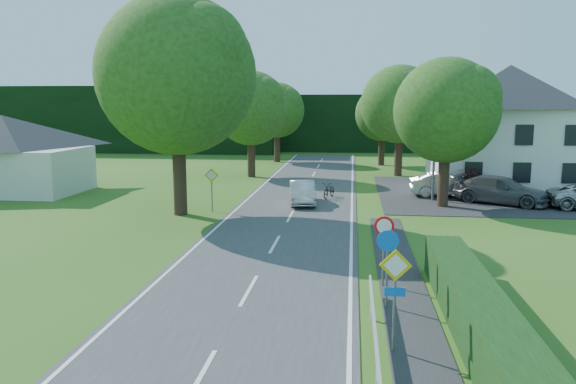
# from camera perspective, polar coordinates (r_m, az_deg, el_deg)

# --- Properties ---
(road) EXTENTS (7.00, 80.00, 0.04)m
(road) POSITION_cam_1_polar(r_m,az_deg,el_deg) (25.98, -0.74, -4.27)
(road) COLOR #393A3C
(road) RESTS_ON ground
(parking_pad) EXTENTS (14.00, 16.00, 0.04)m
(parking_pad) POSITION_cam_1_polar(r_m,az_deg,el_deg) (39.52, 19.33, -0.17)
(parking_pad) COLOR #262629
(parking_pad) RESTS_ON ground
(line_edge_left) EXTENTS (0.12, 80.00, 0.01)m
(line_edge_left) POSITION_cam_1_polar(r_m,az_deg,el_deg) (26.57, -7.73, -3.99)
(line_edge_left) COLOR white
(line_edge_left) RESTS_ON road
(line_edge_right) EXTENTS (0.12, 80.00, 0.01)m
(line_edge_right) POSITION_cam_1_polar(r_m,az_deg,el_deg) (25.77, 6.46, -4.38)
(line_edge_right) COLOR white
(line_edge_right) RESTS_ON road
(line_centre) EXTENTS (0.12, 80.00, 0.01)m
(line_centre) POSITION_cam_1_polar(r_m,az_deg,el_deg) (25.97, -0.74, -4.21)
(line_centre) COLOR white
(line_centre) RESTS_ON road
(tree_main) EXTENTS (9.40, 9.40, 11.64)m
(tree_main) POSITION_cam_1_polar(r_m,az_deg,el_deg) (30.51, -11.15, 8.54)
(tree_main) COLOR #234314
(tree_main) RESTS_ON ground
(tree_left_far) EXTENTS (7.00, 7.00, 8.58)m
(tree_left_far) POSITION_cam_1_polar(r_m,az_deg,el_deg) (45.85, -3.78, 6.89)
(tree_left_far) COLOR #234314
(tree_left_far) RESTS_ON ground
(tree_right_far) EXTENTS (7.40, 7.40, 9.09)m
(tree_right_far) POSITION_cam_1_polar(r_m,az_deg,el_deg) (47.24, 11.25, 7.11)
(tree_right_far) COLOR #234314
(tree_right_far) RESTS_ON ground
(tree_left_back) EXTENTS (6.60, 6.60, 8.07)m
(tree_left_back) POSITION_cam_1_polar(r_m,az_deg,el_deg) (57.63, -1.13, 7.09)
(tree_left_back) COLOR #234314
(tree_left_back) RESTS_ON ground
(tree_right_back) EXTENTS (6.20, 6.20, 7.56)m
(tree_right_back) POSITION_cam_1_polar(r_m,az_deg,el_deg) (55.18, 9.53, 6.61)
(tree_right_back) COLOR #234314
(tree_right_back) RESTS_ON ground
(tree_right_mid) EXTENTS (7.00, 7.00, 8.58)m
(tree_right_mid) POSITION_cam_1_polar(r_m,az_deg,el_deg) (33.53, 15.70, 5.78)
(tree_right_mid) COLOR #234314
(tree_right_mid) RESTS_ON ground
(treeline_left) EXTENTS (44.00, 6.00, 8.00)m
(treeline_left) POSITION_cam_1_polar(r_m,az_deg,el_deg) (74.02, -18.51, 7.03)
(treeline_left) COLOR black
(treeline_left) RESTS_ON ground
(treeline_right) EXTENTS (30.00, 5.00, 7.00)m
(treeline_right) POSITION_cam_1_polar(r_m,az_deg,el_deg) (71.27, 10.51, 6.88)
(treeline_right) COLOR black
(treeline_right) RESTS_ON ground
(bungalow_left) EXTENTS (11.00, 6.50, 5.20)m
(bungalow_left) POSITION_cam_1_polar(r_m,az_deg,el_deg) (42.20, -26.90, 3.60)
(bungalow_left) COLOR silver
(bungalow_left) RESTS_ON ground
(house_white) EXTENTS (10.60, 8.40, 8.60)m
(house_white) POSITION_cam_1_polar(r_m,az_deg,el_deg) (42.49, 21.40, 6.27)
(house_white) COLOR white
(house_white) RESTS_ON ground
(streetlight) EXTENTS (2.03, 0.18, 8.00)m
(streetlight) POSITION_cam_1_polar(r_m,az_deg,el_deg) (35.43, 14.51, 6.27)
(streetlight) COLOR slate
(streetlight) RESTS_ON ground
(sign_priority_right) EXTENTS (0.78, 0.09, 2.59)m
(sign_priority_right) POSITION_cam_1_polar(r_m,az_deg,el_deg) (13.75, 10.83, -8.93)
(sign_priority_right) COLOR slate
(sign_priority_right) RESTS_ON ground
(sign_roundabout) EXTENTS (0.64, 0.08, 2.37)m
(sign_roundabout) POSITION_cam_1_polar(r_m,az_deg,el_deg) (16.66, 10.07, -6.16)
(sign_roundabout) COLOR slate
(sign_roundabout) RESTS_ON ground
(sign_speed_limit) EXTENTS (0.64, 0.11, 2.37)m
(sign_speed_limit) POSITION_cam_1_polar(r_m,az_deg,el_deg) (18.56, 9.72, -4.27)
(sign_speed_limit) COLOR slate
(sign_speed_limit) RESTS_ON ground
(sign_priority_left) EXTENTS (0.78, 0.09, 2.44)m
(sign_priority_left) POSITION_cam_1_polar(r_m,az_deg,el_deg) (31.33, -7.77, 1.10)
(sign_priority_left) COLOR slate
(sign_priority_left) RESTS_ON ground
(moving_car) EXTENTS (1.99, 4.30, 1.37)m
(moving_car) POSITION_cam_1_polar(r_m,az_deg,el_deg) (33.41, 1.47, -0.05)
(moving_car) COLOR silver
(moving_car) RESTS_ON road
(motorcycle) EXTENTS (1.16, 2.05, 1.02)m
(motorcycle) POSITION_cam_1_polar(r_m,az_deg,el_deg) (35.61, 4.21, 0.21)
(motorcycle) COLOR black
(motorcycle) RESTS_ON road
(parked_car_red) EXTENTS (4.22, 3.02, 1.33)m
(parked_car_red) POSITION_cam_1_polar(r_m,az_deg,el_deg) (37.82, 18.60, 0.52)
(parked_car_red) COLOR #65170B
(parked_car_red) RESTS_ON parking_pad
(parked_car_silver_a) EXTENTS (4.65, 1.65, 1.53)m
(parked_car_silver_a) POSITION_cam_1_polar(r_m,az_deg,el_deg) (37.46, 15.83, 0.72)
(parked_car_silver_a) COLOR #B0B0B5
(parked_car_silver_a) RESTS_ON parking_pad
(parked_car_grey) EXTENTS (5.96, 4.71, 1.62)m
(parked_car_grey) POSITION_cam_1_polar(r_m,az_deg,el_deg) (35.83, 20.83, 0.18)
(parked_car_grey) COLOR #55545A
(parked_car_grey) RESTS_ON parking_pad
(parasol) EXTENTS (2.59, 2.61, 1.89)m
(parasol) POSITION_cam_1_polar(r_m,az_deg,el_deg) (37.50, 17.95, 0.92)
(parasol) COLOR #B21E0E
(parasol) RESTS_ON parking_pad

